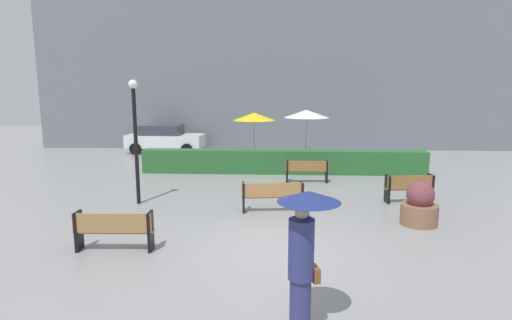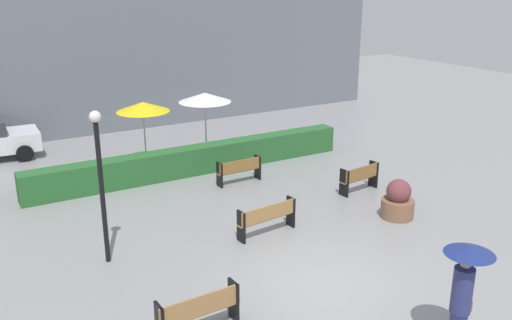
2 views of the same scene
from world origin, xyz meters
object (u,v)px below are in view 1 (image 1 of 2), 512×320
at_px(bench_near_left, 114,228).
at_px(planter_pot, 420,206).
at_px(parked_car, 165,138).
at_px(lamp_post, 135,129).
at_px(bench_mid_center, 273,194).
at_px(pedestrian_with_umbrella, 304,244).
at_px(bench_far_right, 410,187).
at_px(patio_umbrella_white, 306,114).
at_px(patio_umbrella_yellow, 254,117).
at_px(bench_back_row, 307,170).

xyz_separation_m(bench_near_left, planter_pot, (7.43, 2.21, -0.02)).
bearing_deg(parked_car, lamp_post, -79.41).
height_order(bench_mid_center, pedestrian_with_umbrella, pedestrian_with_umbrella).
distance_m(planter_pot, lamp_post, 8.53).
height_order(bench_near_left, bench_far_right, bench_far_right).
distance_m(bench_near_left, bench_far_right, 8.97).
bearing_deg(bench_near_left, parked_car, 100.64).
distance_m(bench_near_left, patio_umbrella_white, 11.38).
distance_m(bench_mid_center, patio_umbrella_yellow, 7.47).
distance_m(bench_mid_center, bench_far_right, 4.49).
relative_size(lamp_post, patio_umbrella_white, 1.46).
xyz_separation_m(bench_far_right, planter_pot, (-0.40, -2.17, -0.01)).
bearing_deg(bench_near_left, pedestrian_with_umbrella, -35.96).
height_order(patio_umbrella_yellow, parked_car, patio_umbrella_yellow).
distance_m(bench_back_row, patio_umbrella_yellow, 4.32).
distance_m(bench_near_left, bench_back_row, 8.56).
relative_size(pedestrian_with_umbrella, patio_umbrella_white, 0.82).
relative_size(bench_far_right, parked_car, 0.37).
bearing_deg(bench_far_right, lamp_post, -176.53).
distance_m(bench_near_left, planter_pot, 7.75).
bearing_deg(pedestrian_with_umbrella, bench_near_left, 144.04).
height_order(bench_mid_center, patio_umbrella_yellow, patio_umbrella_yellow).
bearing_deg(patio_umbrella_yellow, bench_mid_center, -82.64).
xyz_separation_m(pedestrian_with_umbrella, patio_umbrella_yellow, (-1.44, 13.27, 0.94)).
distance_m(bench_mid_center, bench_near_left, 4.72).
bearing_deg(bench_back_row, lamp_post, -149.61).
bearing_deg(bench_near_left, patio_umbrella_yellow, 76.01).
bearing_deg(bench_near_left, bench_mid_center, 41.97).
height_order(patio_umbrella_white, parked_car, patio_umbrella_white).
xyz_separation_m(bench_mid_center, bench_far_right, (4.32, 1.23, -0.01)).
distance_m(bench_near_left, parked_car, 14.57).
height_order(bench_far_right, lamp_post, lamp_post).
distance_m(bench_far_right, pedestrian_with_umbrella, 8.27).
bearing_deg(pedestrian_with_umbrella, parked_car, 111.27).
height_order(bench_near_left, parked_car, parked_car).
bearing_deg(patio_umbrella_white, lamp_post, -132.37).
height_order(bench_near_left, lamp_post, lamp_post).
relative_size(planter_pot, lamp_post, 0.31).
height_order(bench_back_row, planter_pot, planter_pot).
relative_size(bench_back_row, planter_pot, 1.40).
xyz_separation_m(pedestrian_with_umbrella, patio_umbrella_white, (0.91, 12.99, 1.09)).
height_order(pedestrian_with_umbrella, parked_car, pedestrian_with_umbrella).
bearing_deg(patio_umbrella_yellow, pedestrian_with_umbrella, -83.81).
relative_size(patio_umbrella_yellow, patio_umbrella_white, 0.94).
relative_size(bench_mid_center, bench_back_row, 1.12).
height_order(lamp_post, patio_umbrella_white, lamp_post).
bearing_deg(pedestrian_with_umbrella, lamp_post, 125.04).
xyz_separation_m(bench_back_row, patio_umbrella_white, (0.15, 2.98, 1.95)).
bearing_deg(patio_umbrella_white, bench_back_row, -92.89).
height_order(lamp_post, patio_umbrella_yellow, lamp_post).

